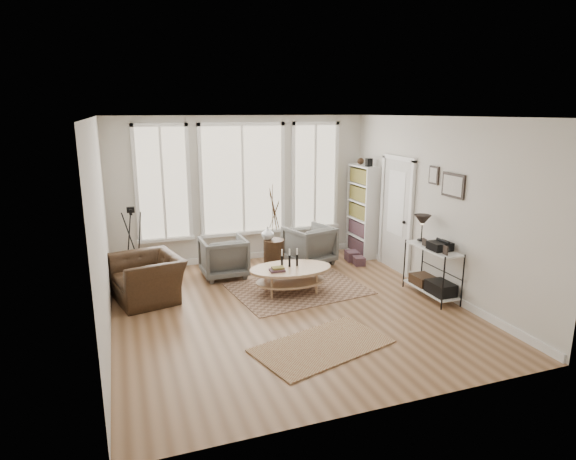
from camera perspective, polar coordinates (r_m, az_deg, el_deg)
name	(u,v)px	position (r m, az deg, el deg)	size (l,w,h in m)	color
room	(290,218)	(7.15, 0.18, 1.38)	(5.50, 5.54, 2.90)	#976E4B
bay_window	(243,182)	(9.64, -5.37, 5.69)	(4.14, 0.12, 2.24)	#D3BE8B
door	(396,212)	(9.31, 12.72, 2.08)	(0.09, 1.06, 2.22)	silver
bookcase	(363,211)	(10.18, 8.82, 2.30)	(0.31, 0.85, 2.06)	white
low_shelf	(432,267)	(8.21, 16.71, -4.18)	(0.38, 1.08, 1.30)	white
wall_art	(448,183)	(8.05, 18.42, 5.34)	(0.04, 0.88, 0.44)	black
rug_main	(298,289)	(8.34, 1.17, -6.95)	(2.18, 1.64, 0.01)	brown
rug_runner	(322,346)	(6.44, 4.07, -13.51)	(1.75, 0.97, 0.01)	brown
coffee_table	(290,273)	(8.08, 0.27, -5.13)	(1.43, 0.96, 0.64)	tan
armchair_left	(224,257)	(8.92, -7.65, -3.20)	(0.79, 0.82, 0.74)	#60605C
armchair_right	(309,245)	(9.60, 2.54, -1.75)	(0.83, 0.85, 0.77)	#60605C
side_table	(274,229)	(9.10, -1.70, 0.08)	(0.40, 0.40, 1.67)	#372315
vase	(268,233)	(9.16, -2.42, -0.36)	(0.24, 0.24, 0.25)	silver
accent_chair	(148,278)	(8.10, -16.27, -5.50)	(0.97, 1.11, 0.72)	#372315
tripod_camera	(134,247)	(8.99, -17.84, -1.97)	(0.48, 0.48, 1.35)	black
book_stack_near	(352,256)	(9.93, 7.60, -3.06)	(0.24, 0.31, 0.20)	brown
book_stack_far	(359,261)	(9.68, 8.40, -3.64)	(0.20, 0.26, 0.17)	brown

